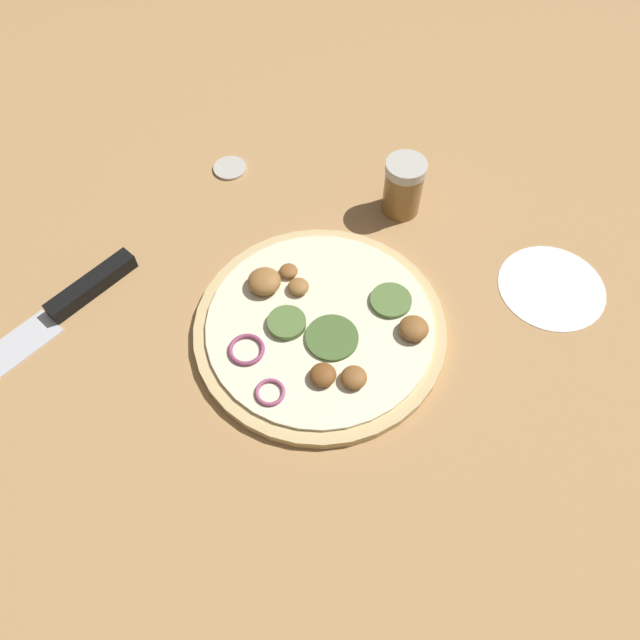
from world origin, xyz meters
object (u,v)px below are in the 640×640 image
object	(u,v)px
pizza	(320,327)
loose_cap	(230,167)
spice_jar	(403,187)
knife	(55,314)

from	to	relation	value
pizza	loose_cap	xyz separation A→B (m)	(0.19, 0.19, -0.00)
pizza	spice_jar	bearing A→B (deg)	-8.01
spice_jar	pizza	bearing A→B (deg)	171.99
knife	spice_jar	distance (m)	0.41
spice_jar	loose_cap	xyz separation A→B (m)	(-0.01, 0.22, -0.03)
spice_jar	knife	bearing A→B (deg)	133.57
pizza	spice_jar	xyz separation A→B (m)	(0.20, -0.03, 0.03)
pizza	loose_cap	size ratio (longest dim) A/B	6.37
knife	spice_jar	world-z (taller)	spice_jar
pizza	loose_cap	world-z (taller)	pizza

